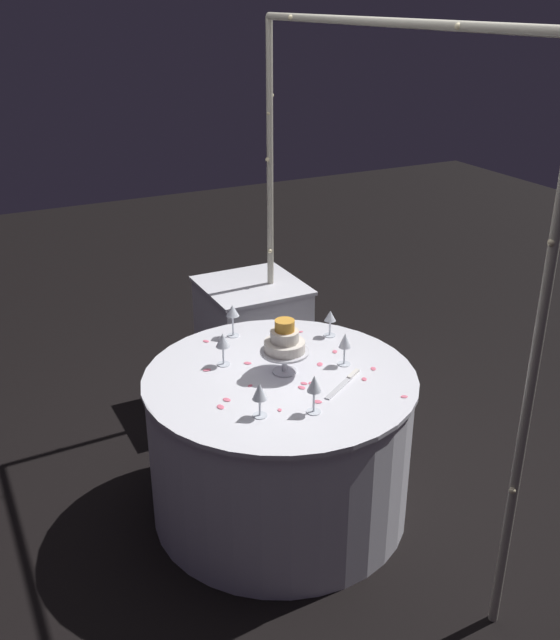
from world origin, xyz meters
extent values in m
plane|color=black|center=(0.00, 0.00, 0.00)|extent=(12.00, 12.00, 0.00)
cylinder|color=#B7B29E|center=(-1.00, 0.45, 1.09)|extent=(0.04, 0.04, 2.18)
cylinder|color=#B7B29E|center=(1.00, 0.45, 1.09)|extent=(0.04, 0.04, 2.18)
cylinder|color=#B7B29E|center=(0.00, 0.45, 2.18)|extent=(2.01, 0.04, 0.04)
sphere|color=#F9EAB2|center=(-1.02, 0.46, 1.79)|extent=(0.02, 0.02, 0.02)
sphere|color=#F9EAB2|center=(-0.73, 0.43, 2.18)|extent=(0.02, 0.02, 0.02)
sphere|color=#F9EAB2|center=(-1.01, 0.45, 0.40)|extent=(0.02, 0.02, 0.02)
sphere|color=#F9EAB2|center=(1.01, 0.43, 1.57)|extent=(0.02, 0.02, 0.02)
sphere|color=#F9EAB2|center=(-0.35, 0.44, 2.18)|extent=(0.02, 0.02, 0.02)
sphere|color=#F9EAB2|center=(-1.00, 0.45, 0.25)|extent=(0.02, 0.02, 0.02)
sphere|color=#F9EAB2|center=(0.06, 0.45, 2.18)|extent=(0.02, 0.02, 0.02)
sphere|color=#F9EAB2|center=(-1.00, 0.44, 1.70)|extent=(0.02, 0.02, 0.02)
sphere|color=#F9EAB2|center=(0.47, 0.43, 2.18)|extent=(0.02, 0.02, 0.02)
sphere|color=#F9EAB2|center=(-1.00, 0.43, 1.46)|extent=(0.02, 0.02, 0.02)
sphere|color=#F9EAB2|center=(1.01, 0.43, 0.64)|extent=(0.02, 0.02, 0.02)
sphere|color=#F9EAB2|center=(0.89, 0.46, 2.18)|extent=(0.02, 0.02, 0.02)
sphere|color=#F9EAB2|center=(-0.99, 0.43, 0.94)|extent=(0.02, 0.02, 0.02)
cylinder|color=white|center=(0.00, 0.00, 0.35)|extent=(1.21, 1.21, 0.70)
cylinder|color=white|center=(0.00, 0.00, 0.71)|extent=(1.23, 1.23, 0.02)
cube|color=white|center=(-1.04, 0.34, 0.36)|extent=(0.54, 0.54, 0.72)
cube|color=white|center=(-1.04, 0.34, 0.73)|extent=(0.57, 0.57, 0.02)
cylinder|color=silver|center=(-0.02, 0.03, 0.73)|extent=(0.11, 0.11, 0.01)
cylinder|color=silver|center=(-0.02, 0.03, 0.78)|extent=(0.02, 0.02, 0.09)
cylinder|color=silver|center=(-0.02, 0.03, 0.83)|extent=(0.22, 0.22, 0.01)
cylinder|color=silver|center=(-0.02, 0.03, 0.85)|extent=(0.18, 0.18, 0.05)
cylinder|color=silver|center=(-0.02, 0.03, 0.90)|extent=(0.13, 0.13, 0.05)
cylinder|color=gold|center=(-0.02, 0.03, 0.95)|extent=(0.09, 0.09, 0.05)
cylinder|color=silver|center=(-0.48, -0.02, 0.72)|extent=(0.06, 0.06, 0.00)
cylinder|color=silver|center=(-0.48, -0.02, 0.78)|extent=(0.01, 0.01, 0.11)
cone|color=silver|center=(-0.48, -0.02, 0.86)|extent=(0.07, 0.07, 0.06)
cylinder|color=silver|center=(0.33, -0.02, 0.72)|extent=(0.06, 0.06, 0.00)
cylinder|color=silver|center=(0.33, -0.02, 0.77)|extent=(0.01, 0.01, 0.09)
cone|color=silver|center=(0.33, -0.02, 0.86)|extent=(0.06, 0.06, 0.07)
cylinder|color=silver|center=(0.03, 0.31, 0.72)|extent=(0.06, 0.06, 0.00)
cylinder|color=silver|center=(0.03, 0.31, 0.77)|extent=(0.01, 0.01, 0.08)
cone|color=silver|center=(0.03, 0.31, 0.84)|extent=(0.06, 0.06, 0.07)
cylinder|color=silver|center=(-0.21, -0.18, 0.72)|extent=(0.06, 0.06, 0.00)
cylinder|color=silver|center=(-0.21, -0.18, 0.77)|extent=(0.01, 0.01, 0.09)
cone|color=silver|center=(-0.21, -0.18, 0.85)|extent=(0.06, 0.06, 0.07)
cylinder|color=silver|center=(0.26, -0.22, 0.72)|extent=(0.06, 0.06, 0.00)
cylinder|color=silver|center=(0.26, -0.22, 0.76)|extent=(0.01, 0.01, 0.08)
cone|color=silver|center=(0.26, -0.22, 0.84)|extent=(0.06, 0.06, 0.07)
cylinder|color=silver|center=(-0.26, 0.41, 0.72)|extent=(0.06, 0.06, 0.00)
cylinder|color=silver|center=(-0.26, 0.41, 0.77)|extent=(0.01, 0.01, 0.08)
cone|color=silver|center=(-0.26, 0.41, 0.83)|extent=(0.06, 0.06, 0.05)
cube|color=silver|center=(0.22, 0.18, 0.73)|extent=(0.14, 0.20, 0.01)
cube|color=white|center=(0.14, 0.30, 0.73)|extent=(0.06, 0.09, 0.01)
ellipsoid|color=#EA6B84|center=(-0.14, 0.20, 0.72)|extent=(0.03, 0.03, 0.00)
ellipsoid|color=#EA6B84|center=(-0.20, -0.27, 0.72)|extent=(0.03, 0.04, 0.00)
ellipsoid|color=#EA6B84|center=(0.11, 0.06, 0.72)|extent=(0.04, 0.04, 0.00)
ellipsoid|color=#EA6B84|center=(0.12, 0.10, 0.72)|extent=(0.03, 0.04, 0.00)
ellipsoid|color=#EA6B84|center=(0.09, -0.29, 0.72)|extent=(0.05, 0.04, 0.00)
ellipsoid|color=#EA6B84|center=(0.27, 0.04, 0.72)|extent=(0.05, 0.05, 0.00)
ellipsoid|color=#EA6B84|center=(-0.17, -0.08, 0.72)|extent=(0.04, 0.04, 0.00)
ellipsoid|color=#EA6B84|center=(0.13, 0.41, 0.72)|extent=(0.04, 0.04, 0.00)
ellipsoid|color=#EA6B84|center=(0.40, 0.39, 0.72)|extent=(0.03, 0.04, 0.00)
ellipsoid|color=#EA6B84|center=(0.14, 0.03, 0.72)|extent=(0.04, 0.04, 0.00)
ellipsoid|color=#EA6B84|center=(0.26, -0.13, 0.72)|extent=(0.03, 0.03, 0.00)
ellipsoid|color=#EA6B84|center=(-0.36, 0.30, 0.72)|extent=(0.02, 0.02, 0.00)
ellipsoid|color=#EA6B84|center=(-0.17, 0.19, 0.72)|extent=(0.03, 0.03, 0.00)
ellipsoid|color=#EA6B84|center=(-0.01, 0.21, 0.72)|extent=(0.05, 0.04, 0.00)
ellipsoid|color=#EA6B84|center=(-0.23, 0.07, 0.72)|extent=(0.03, 0.03, 0.00)
ellipsoid|color=#EA6B84|center=(-0.48, -0.17, 0.72)|extent=(0.04, 0.04, 0.00)
ellipsoid|color=#EA6B84|center=(-0.09, 0.34, 0.72)|extent=(0.04, 0.04, 0.00)
ellipsoid|color=#EA6B84|center=(0.02, -0.16, 0.72)|extent=(0.02, 0.03, 0.00)
ellipsoid|color=#EA6B84|center=(0.20, 0.32, 0.72)|extent=(0.04, 0.03, 0.00)
ellipsoid|color=#EA6B84|center=(0.13, -0.34, 0.72)|extent=(0.04, 0.03, 0.00)
camera|label=1|loc=(2.53, -1.28, 2.27)|focal=40.53mm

